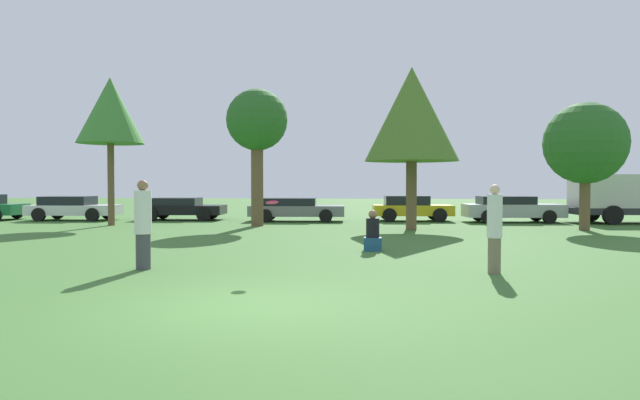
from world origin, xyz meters
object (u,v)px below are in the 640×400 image
Objects in this scene: tree_0 at (110,111)px; tree_2 at (412,115)px; person_catcher at (495,228)px; tree_3 at (585,144)px; frisbee at (272,202)px; parked_car_white at (73,207)px; delivery_truck_blue at (639,196)px; bystander_sitting at (373,234)px; parked_car_yellow at (411,208)px; person_thrower at (143,224)px; tree_1 at (257,123)px; parked_car_silver at (511,208)px; parked_car_grey at (295,209)px; parked_car_black at (181,208)px.

tree_2 is (12.86, -1.22, -0.43)m from tree_0.
person_catcher is 0.36× the size of tree_3.
frisbee reaches higher than parked_car_white.
delivery_truck_blue is (23.55, 3.44, -3.71)m from tree_0.
tree_3 is (8.23, 7.44, 2.91)m from bystander_sitting.
tree_2 is 0.97× the size of delivery_truck_blue.
tree_2 is at bearing 72.47° from frisbee.
bystander_sitting is 0.28× the size of parked_car_yellow.
parked_car_white is (-9.91, 15.37, -0.32)m from person_thrower.
person_thrower reaches higher than person_catcher.
tree_2 is (6.42, 11.01, 3.56)m from person_thrower.
frisbee is 13.39m from tree_1.
person_thrower reaches higher than parked_car_white.
parked_car_silver is at bearing -1.89° from parked_car_white.
bystander_sitting is at bearing -101.60° from parked_car_yellow.
parked_car_silver is 5.74m from delivery_truck_blue.
tree_2 is 6.78m from tree_3.
tree_2 is 1.40× the size of parked_car_silver.
person_thrower is at bearing -115.56° from parked_car_yellow.
person_catcher is at bearing -0.00° from person_thrower.
parked_car_white is 21.31m from parked_car_silver.
person_catcher is 16.61m from parked_car_grey.
parked_car_yellow is (1.89, 12.45, 0.20)m from bystander_sitting.
person_catcher is 0.27× the size of delivery_truck_blue.
parked_car_yellow is at bearing 173.84° from delivery_truck_blue.
tree_1 is 10.98m from parked_car_white.
tree_2 is 1.65× the size of parked_car_yellow.
person_thrower reaches higher than parked_car_yellow.
person_thrower reaches higher than parked_car_silver.
delivery_truck_blue is (4.02, 4.44, -2.11)m from tree_3.
parked_car_grey is at bearing -69.10° from person_catcher.
tree_0 is at bearing -166.03° from parked_car_yellow.
tree_0 is 6.07m from parked_car_black.
parked_car_white is at bearing 165.04° from tree_2.
tree_2 is at bearing -17.92° from parked_car_white.
bystander_sitting is 0.24× the size of parked_car_grey.
person_catcher is at bearing -85.30° from tree_2.
bystander_sitting is at bearing -41.03° from parked_car_white.
person_thrower is at bearing -142.07° from bystander_sitting.
tree_2 reaches higher than parked_car_white.
person_thrower is 17.42m from tree_3.
person_thrower is at bearing 173.09° from frisbee.
parked_car_black is 21.76m from delivery_truck_blue.
parked_car_grey is at bearing 84.88° from person_thrower.
tree_3 is 1.28× the size of parked_car_yellow.
tree_3 is at bearing -41.33° from parked_car_yellow.
parked_car_grey reaches higher than parked_car_black.
parked_car_yellow reaches higher than parked_car_black.
frisbee is at bearing -106.30° from parked_car_yellow.
person_catcher is 19.95m from parked_car_black.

